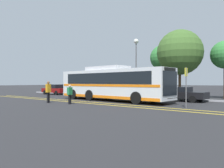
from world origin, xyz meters
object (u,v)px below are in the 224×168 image
at_px(transit_bus, 112,83).
at_px(tree_0, 163,58).
at_px(parked_car_0, 56,89).
at_px(street_lamp, 136,52).
at_px(parked_car_1, 85,90).
at_px(parked_car_2, 125,92).
at_px(tree_3, 180,52).
at_px(bus_stop_sign, 186,83).
at_px(pedestrian_0, 70,93).
at_px(parked_car_3, 180,94).
at_px(pedestrian_1, 48,90).

xyz_separation_m(transit_bus, tree_0, (0.56, 9.84, 3.19)).
xyz_separation_m(parked_car_0, street_lamp, (11.54, 2.96, 4.60)).
xyz_separation_m(parked_car_1, parked_car_2, (5.84, 0.41, -0.03)).
relative_size(parked_car_0, tree_0, 0.63).
relative_size(street_lamp, tree_0, 1.07).
bearing_deg(tree_3, parked_car_2, -152.57).
bearing_deg(parked_car_1, bus_stop_sign, 74.48).
distance_m(transit_bus, parked_car_0, 13.25).
distance_m(transit_bus, pedestrian_0, 4.68).
bearing_deg(parked_car_0, street_lamp, -76.83).
height_order(bus_stop_sign, tree_0, tree_0).
distance_m(parked_car_3, tree_0, 8.88).
bearing_deg(parked_car_1, parked_car_3, 94.08).
relative_size(transit_bus, parked_car_3, 2.62).
height_order(parked_car_0, pedestrian_0, pedestrian_0).
distance_m(bus_stop_sign, tree_3, 9.36).
bearing_deg(parked_car_0, parked_car_1, -90.61).
distance_m(tree_0, tree_3, 4.84).
bearing_deg(transit_bus, tree_0, -179.55).
bearing_deg(bus_stop_sign, street_lamp, -128.12).
relative_size(pedestrian_1, street_lamp, 0.26).
distance_m(transit_bus, tree_0, 10.36).
bearing_deg(parked_car_2, street_lamp, 7.62).
bearing_deg(parked_car_3, bus_stop_sign, 26.82).
distance_m(parked_car_2, pedestrian_0, 8.38).
height_order(pedestrian_1, street_lamp, street_lamp).
bearing_deg(parked_car_2, parked_car_1, 98.45).
bearing_deg(parked_car_3, tree_0, -141.25).
xyz_separation_m(parked_car_3, tree_0, (-4.66, 6.31, 4.16)).
bearing_deg(parked_car_3, parked_car_0, -87.08).
relative_size(transit_bus, parked_car_1, 2.99).
relative_size(transit_bus, parked_car_2, 2.47).
xyz_separation_m(parked_car_0, tree_0, (13.35, 6.51, 4.13)).
xyz_separation_m(parked_car_1, tree_3, (10.99, 3.09, 4.15)).
height_order(parked_car_0, parked_car_1, parked_car_1).
height_order(pedestrian_0, street_lamp, street_lamp).
relative_size(parked_car_2, street_lamp, 0.71).
relative_size(parked_car_3, tree_3, 0.64).
bearing_deg(parked_car_2, parked_car_3, -88.08).
distance_m(transit_bus, pedestrian_1, 5.78).
xyz_separation_m(parked_car_3, street_lamp, (-6.47, 2.76, 4.63)).
height_order(parked_car_3, bus_stop_sign, bus_stop_sign).
relative_size(transit_bus, pedestrian_0, 7.94).
bearing_deg(tree_0, street_lamp, -117.04).
distance_m(parked_car_2, tree_3, 7.15).
bearing_deg(pedestrian_0, parked_car_2, 171.51).
relative_size(parked_car_2, tree_3, 0.68).
height_order(pedestrian_0, tree_0, tree_0).
bearing_deg(pedestrian_0, parked_car_0, -134.69).
relative_size(bus_stop_sign, tree_0, 0.42).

